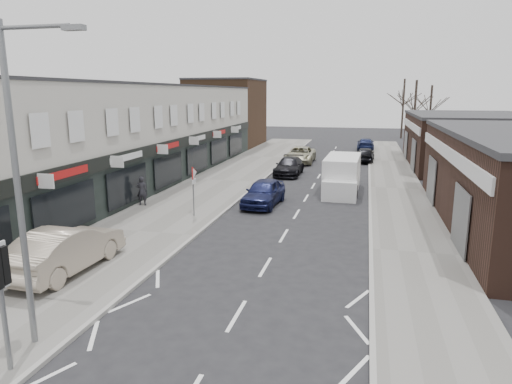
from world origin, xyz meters
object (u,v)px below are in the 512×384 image
Objects in this scene: street_lamp at (22,172)px; parked_car_left_a at (264,192)px; sedan_on_pavement at (66,249)px; pedestrian at (142,191)px; parked_car_right_a at (346,175)px; parked_car_right_b at (365,155)px; white_van at (342,175)px; warning_sign at (194,177)px; parked_car_right_c at (366,144)px; parked_car_left_b at (289,166)px; parked_car_left_c at (300,155)px.

street_lamp is 16.98m from parked_car_left_a.
pedestrian is at bearing -75.83° from sedan_on_pavement.
pedestrian is at bearing 39.90° from parked_car_right_a.
white_van is at bearing 86.98° from parked_car_right_b.
sedan_on_pavement is at bearing 117.91° from street_lamp.
sedan_on_pavement is (-1.74, -8.32, -1.25)m from warning_sign.
white_van reaches higher than parked_car_right_c.
street_lamp reaches higher than white_van.
parked_car_right_c is at bearing 82.69° from parked_car_left_a.
parked_car_left_a is 0.93× the size of parked_car_left_b.
parked_car_left_c is at bearing -96.25° from sedan_on_pavement.
street_lamp reaches higher than sedan_on_pavement.
white_van is 1.13× the size of parked_car_left_c.
pedestrian is 24.67m from parked_car_right_b.
parked_car_left_b is 1.17× the size of parked_car_right_b.
parked_car_right_a is (7.36, 11.00, -1.53)m from warning_sign.
parked_car_left_b is at bearing 78.91° from warning_sign.
parked_car_right_b is at bearing 17.75° from parked_car_left_c.
warning_sign is at bearing 149.35° from pedestrian.
warning_sign is at bearing -101.10° from parked_car_left_b.
white_van reaches higher than sedan_on_pavement.
parked_car_right_b reaches higher than parked_car_left_b.
parked_car_right_c is at bearing -101.84° from sedan_on_pavement.
parked_car_right_b is at bearing 86.05° from white_van.
street_lamp is 25.05m from parked_car_right_a.
street_lamp is 1.30× the size of white_van.
sedan_on_pavement is 22.73m from parked_car_left_b.
street_lamp is 4.73× the size of pedestrian.
parked_car_left_b is (-4.49, 5.52, -0.41)m from white_van.
warning_sign reaches higher than parked_car_right_a.
parked_car_right_a is at bearing 88.79° from white_van.
pedestrian is 0.35× the size of parked_car_left_b.
sedan_on_pavement is 1.03× the size of parked_car_left_b.
sedan_on_pavement is at bearing 92.19° from pedestrian.
street_lamp reaches higher than parked_car_right_a.
street_lamp is 1.58× the size of sedan_on_pavement.
warning_sign is 4.23m from pedestrian.
pedestrian is (-4.41, 14.25, -3.65)m from street_lamp.
parked_car_left_a is 10.40m from parked_car_left_b.
parked_car_left_c is at bearing 82.65° from warning_sign.
parked_car_left_a is at bearing -89.50° from parked_car_left_c.
parked_car_right_c reaches higher than parked_car_right_a.
parked_car_right_c is (5.92, 18.72, -0.04)m from parked_car_left_b.
street_lamp is 13.04m from warning_sign.
parked_car_right_c is at bearing 62.88° from parked_car_left_c.
parked_car_right_a is at bearing 86.19° from parked_car_right_c.
sedan_on_pavement is at bearing 64.08° from parked_car_right_a.
sedan_on_pavement is 32.78m from parked_car_right_b.
white_van is 24.29m from parked_car_right_c.
parked_car_left_c is at bearing 20.85° from parked_car_right_b.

